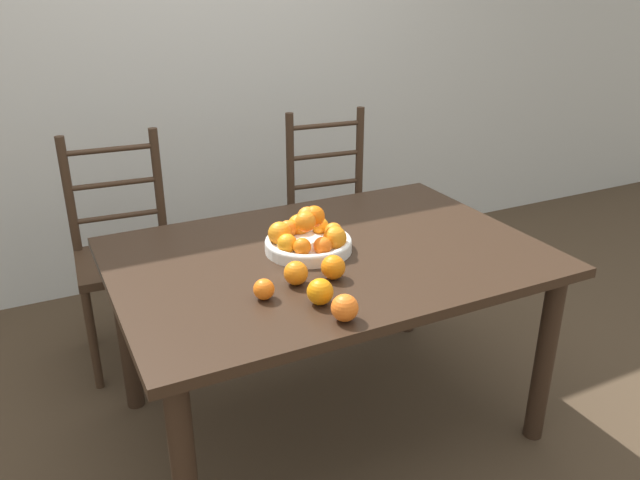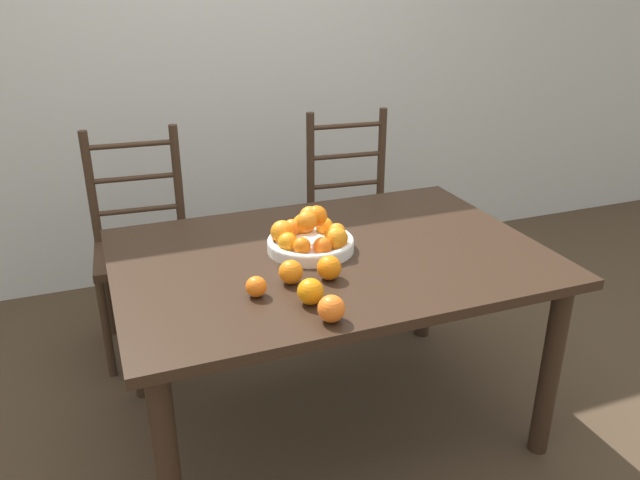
% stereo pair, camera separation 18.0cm
% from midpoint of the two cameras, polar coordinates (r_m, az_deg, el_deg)
% --- Properties ---
extents(ground_plane, '(12.00, 12.00, 0.00)m').
position_cam_midpoint_polar(ground_plane, '(2.57, 2.91, -16.09)').
color(ground_plane, '#423323').
extents(wall_back, '(8.00, 0.06, 2.60)m').
position_cam_midpoint_polar(wall_back, '(3.49, -7.56, 17.63)').
color(wall_back, beige).
rests_on(wall_back, ground_plane).
extents(dining_table, '(1.48, 1.02, 0.73)m').
position_cam_midpoint_polar(dining_table, '(2.23, 3.24, -3.34)').
color(dining_table, black).
rests_on(dining_table, ground_plane).
extents(fruit_bowl, '(0.31, 0.31, 0.16)m').
position_cam_midpoint_polar(fruit_bowl, '(2.19, 1.43, 0.19)').
color(fruit_bowl, white).
rests_on(fruit_bowl, dining_table).
extents(orange_loose_0, '(0.08, 0.08, 0.08)m').
position_cam_midpoint_polar(orange_loose_0, '(1.96, -0.05, -3.00)').
color(orange_loose_0, orange).
rests_on(orange_loose_0, dining_table).
extents(orange_loose_1, '(0.06, 0.06, 0.06)m').
position_cam_midpoint_polar(orange_loose_1, '(1.88, -3.14, -4.34)').
color(orange_loose_1, orange).
rests_on(orange_loose_1, dining_table).
extents(orange_loose_2, '(0.08, 0.08, 0.08)m').
position_cam_midpoint_polar(orange_loose_2, '(1.99, 3.44, -2.60)').
color(orange_loose_2, orange).
rests_on(orange_loose_2, dining_table).
extents(orange_loose_3, '(0.08, 0.08, 0.08)m').
position_cam_midpoint_polar(orange_loose_3, '(1.84, 1.94, -4.79)').
color(orange_loose_3, orange).
rests_on(orange_loose_3, dining_table).
extents(orange_loose_4, '(0.08, 0.08, 0.08)m').
position_cam_midpoint_polar(orange_loose_4, '(1.75, 4.01, -6.35)').
color(orange_loose_4, orange).
rests_on(orange_loose_4, dining_table).
extents(chair_left, '(0.45, 0.43, 1.01)m').
position_cam_midpoint_polar(chair_left, '(2.89, -14.15, -1.00)').
color(chair_left, '#382619').
rests_on(chair_left, ground_plane).
extents(chair_right, '(0.45, 0.43, 1.01)m').
position_cam_midpoint_polar(chair_right, '(3.16, 4.77, 1.76)').
color(chair_right, '#382619').
rests_on(chair_right, ground_plane).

